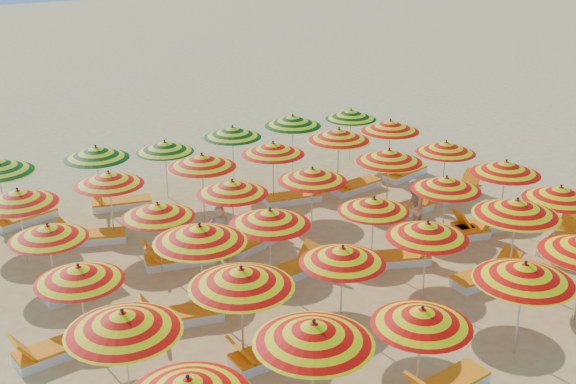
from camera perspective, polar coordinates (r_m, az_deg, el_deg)
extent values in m
plane|color=#DFB763|center=(18.25, 0.83, -5.17)|extent=(120.00, 120.00, 0.00)
sphere|color=black|center=(10.65, -7.95, -14.22)|extent=(0.06, 0.06, 0.06)
cylinder|color=silver|center=(12.20, 1.99, -14.48)|extent=(0.04, 0.04, 1.99)
cone|color=#F86F00|center=(11.72, 2.04, -11.06)|extent=(2.31, 2.31, 0.38)
sphere|color=black|center=(11.60, 2.06, -10.15)|extent=(0.07, 0.07, 0.07)
cylinder|color=silver|center=(13.13, 10.31, -12.55)|extent=(0.03, 0.03, 1.77)
cone|color=#F86F00|center=(12.73, 10.54, -9.68)|extent=(2.14, 2.14, 0.34)
sphere|color=black|center=(12.63, 10.60, -8.93)|extent=(0.06, 0.06, 0.06)
cylinder|color=silver|center=(14.72, 17.81, -8.94)|extent=(0.04, 0.04, 1.93)
cone|color=#F86F00|center=(14.33, 18.18, -6.04)|extent=(2.01, 2.01, 0.37)
sphere|color=black|center=(14.24, 18.28, -5.28)|extent=(0.06, 0.06, 0.06)
cylinder|color=silver|center=(12.78, -12.59, -13.25)|extent=(0.04, 0.04, 1.97)
cone|color=#F86F00|center=(12.32, -12.91, -9.96)|extent=(2.36, 2.36, 0.38)
sphere|color=black|center=(12.22, -12.99, -9.09)|extent=(0.07, 0.07, 0.07)
cylinder|color=silver|center=(13.77, -3.63, -9.93)|extent=(0.04, 0.04, 1.99)
cone|color=#F86F00|center=(13.35, -3.71, -6.75)|extent=(2.34, 2.34, 0.38)
sphere|color=black|center=(13.25, -3.74, -5.92)|extent=(0.07, 0.07, 0.07)
cylinder|color=silver|center=(15.00, 4.25, -7.62)|extent=(0.03, 0.03, 1.78)
cone|color=#F86F00|center=(14.65, 4.33, -4.97)|extent=(1.88, 1.88, 0.34)
sphere|color=black|center=(14.56, 4.35, -4.28)|extent=(0.06, 0.06, 0.06)
cylinder|color=silver|center=(16.26, 10.77, -5.49)|extent=(0.03, 0.03, 1.81)
cone|color=#F86F00|center=(15.93, 10.97, -2.96)|extent=(2.39, 2.39, 0.35)
sphere|color=black|center=(15.85, 11.01, -2.31)|extent=(0.06, 0.06, 0.06)
cylinder|color=silver|center=(17.52, 17.32, -3.78)|extent=(0.04, 0.04, 1.99)
cone|color=#F86F00|center=(17.18, 17.63, -1.16)|extent=(2.32, 2.32, 0.38)
sphere|color=black|center=(17.11, 17.71, -0.48)|extent=(0.07, 0.07, 0.07)
cylinder|color=silver|center=(19.17, 20.42, -2.28)|extent=(0.03, 0.03, 1.81)
cone|color=#F86F00|center=(18.89, 20.72, -0.09)|extent=(1.96, 1.96, 0.34)
sphere|color=black|center=(18.83, 20.80, 0.47)|extent=(0.06, 0.06, 0.06)
cylinder|color=silver|center=(14.89, -15.91, -8.79)|extent=(0.03, 0.03, 1.74)
cone|color=#F86F00|center=(14.54, -16.20, -6.22)|extent=(2.02, 2.02, 0.33)
sphere|color=black|center=(14.45, -16.28, -5.55)|extent=(0.06, 0.06, 0.06)
cylinder|color=silver|center=(15.54, -6.85, -6.18)|extent=(0.04, 0.04, 1.99)
cone|color=#F86F00|center=(15.17, -6.99, -3.29)|extent=(2.36, 2.36, 0.38)
sphere|color=black|center=(15.08, -7.03, -2.53)|extent=(0.07, 0.07, 0.07)
cylinder|color=silver|center=(16.51, -1.42, -4.56)|extent=(0.04, 0.04, 1.86)
cone|color=#F86F00|center=(16.18, -1.44, -1.98)|extent=(2.29, 2.29, 0.36)
sphere|color=black|center=(16.10, -1.45, -1.32)|extent=(0.06, 0.06, 0.06)
cylinder|color=silver|center=(17.60, 6.68, -3.25)|extent=(0.03, 0.03, 1.73)
cone|color=#F86F00|center=(17.31, 6.79, -0.99)|extent=(2.02, 2.02, 0.33)
sphere|color=black|center=(17.24, 6.81, -0.41)|extent=(0.06, 0.06, 0.06)
cylinder|color=silver|center=(19.05, 12.22, -1.54)|extent=(0.03, 0.03, 1.80)
cone|color=#F86F00|center=(18.77, 12.40, 0.66)|extent=(2.39, 2.39, 0.34)
sphere|color=black|center=(18.70, 12.45, 1.23)|extent=(0.06, 0.06, 0.06)
cylinder|color=silver|center=(20.43, 16.60, -0.27)|extent=(0.04, 0.04, 1.87)
cone|color=#F86F00|center=(20.16, 16.84, 1.87)|extent=(2.21, 2.21, 0.36)
sphere|color=black|center=(20.10, 16.90, 2.43)|extent=(0.06, 0.06, 0.06)
cylinder|color=silver|center=(16.90, -18.15, -5.32)|extent=(0.03, 0.03, 1.72)
cone|color=#F86F00|center=(16.59, -18.44, -3.01)|extent=(2.26, 2.26, 0.33)
sphere|color=black|center=(16.52, -18.52, -2.41)|extent=(0.06, 0.06, 0.06)
cylinder|color=silver|center=(17.42, -10.09, -3.71)|extent=(0.03, 0.03, 1.74)
cone|color=#F86F00|center=(17.12, -10.25, -1.43)|extent=(2.00, 2.00, 0.33)
sphere|color=black|center=(17.05, -10.29, -0.84)|extent=(0.06, 0.06, 0.06)
cylinder|color=silver|center=(18.39, -4.36, -1.91)|extent=(0.03, 0.03, 1.82)
cone|color=#F86F00|center=(18.10, -4.43, 0.39)|extent=(2.19, 2.19, 0.35)
sphere|color=black|center=(18.03, -4.45, 0.98)|extent=(0.06, 0.06, 0.06)
cylinder|color=silver|center=(19.18, 1.91, -0.84)|extent=(0.03, 0.03, 1.83)
cone|color=#F86F00|center=(18.89, 1.94, 1.39)|extent=(2.42, 2.42, 0.35)
sphere|color=black|center=(18.83, 1.94, 1.97)|extent=(0.06, 0.06, 0.06)
cylinder|color=silver|center=(20.58, 7.88, 0.66)|extent=(0.04, 0.04, 1.92)
cone|color=#F86F00|center=(20.31, 7.99, 2.86)|extent=(2.27, 2.27, 0.37)
sphere|color=black|center=(20.24, 8.02, 3.42)|extent=(0.06, 0.06, 0.06)
cylinder|color=silver|center=(22.04, 12.22, 1.57)|extent=(0.03, 0.03, 1.78)
cone|color=#F86F00|center=(21.80, 12.37, 3.48)|extent=(2.26, 2.26, 0.34)
sphere|color=black|center=(21.74, 12.41, 3.97)|extent=(0.06, 0.06, 0.06)
cylinder|color=silver|center=(18.72, -20.23, -2.69)|extent=(0.04, 0.04, 1.89)
cone|color=#F86F00|center=(18.42, -20.55, -0.36)|extent=(2.06, 2.06, 0.36)
sphere|color=black|center=(18.35, -20.63, 0.25)|extent=(0.06, 0.06, 0.06)
cylinder|color=silver|center=(19.50, -13.78, -1.12)|extent=(0.03, 0.03, 1.81)
cone|color=#F86F00|center=(19.22, -13.99, 1.05)|extent=(1.88, 1.88, 0.35)
sphere|color=black|center=(19.16, -14.04, 1.61)|extent=(0.06, 0.06, 0.06)
cylinder|color=silver|center=(20.07, -6.71, 0.21)|extent=(0.04, 0.04, 1.93)
cone|color=#F86F00|center=(19.79, -6.81, 2.47)|extent=(2.14, 2.14, 0.37)
sphere|color=black|center=(19.73, -6.84, 3.05)|extent=(0.06, 0.06, 0.06)
cylinder|color=silver|center=(21.20, -1.18, 1.40)|extent=(0.04, 0.04, 1.86)
cone|color=#F86F00|center=(20.94, -1.20, 3.47)|extent=(2.08, 2.08, 0.35)
sphere|color=black|center=(20.88, -1.20, 4.00)|extent=(0.06, 0.06, 0.06)
cylinder|color=silver|center=(22.21, 3.98, 2.44)|extent=(0.04, 0.04, 1.97)
cone|color=#F86F00|center=(21.95, 4.04, 4.55)|extent=(2.05, 2.05, 0.38)
sphere|color=black|center=(21.89, 4.05, 5.09)|extent=(0.07, 0.07, 0.07)
cylinder|color=silver|center=(23.53, 7.98, 3.28)|extent=(0.04, 0.04, 1.90)
cone|color=#F86F00|center=(23.29, 8.09, 5.21)|extent=(2.19, 2.19, 0.36)
sphere|color=black|center=(23.24, 8.11, 5.70)|extent=(0.06, 0.06, 0.06)
cylinder|color=silver|center=(20.94, -21.65, -0.25)|extent=(0.04, 0.04, 1.97)
cylinder|color=silver|center=(21.48, -14.73, 0.97)|extent=(0.04, 0.04, 1.88)
cone|color=#788204|center=(21.22, -14.93, 3.04)|extent=(2.16, 2.16, 0.36)
sphere|color=black|center=(21.16, -14.98, 3.57)|extent=(0.06, 0.06, 0.06)
cylinder|color=silver|center=(22.04, -9.59, 1.70)|extent=(0.03, 0.03, 1.73)
cone|color=#788204|center=(21.80, -9.71, 3.55)|extent=(1.95, 1.95, 0.33)
sphere|color=black|center=(21.75, -9.74, 4.03)|extent=(0.06, 0.06, 0.06)
cylinder|color=silver|center=(22.96, -4.36, 2.87)|extent=(0.03, 0.03, 1.83)
cone|color=#788204|center=(22.72, -4.41, 4.76)|extent=(2.34, 2.34, 0.35)
sphere|color=black|center=(22.67, -4.43, 5.25)|extent=(0.06, 0.06, 0.06)
cylinder|color=silver|center=(23.89, 0.37, 3.76)|extent=(0.04, 0.04, 1.90)
cone|color=#788204|center=(23.66, 0.38, 5.66)|extent=(2.32, 2.32, 0.36)
sphere|color=black|center=(23.60, 0.38, 6.14)|extent=(0.06, 0.06, 0.06)
cylinder|color=silver|center=(25.22, 4.94, 4.46)|extent=(0.03, 0.03, 1.76)
cone|color=#788204|center=(25.02, 4.99, 6.14)|extent=(2.19, 2.19, 0.34)
sphere|color=black|center=(24.97, 5.01, 6.56)|extent=(0.06, 0.06, 0.06)
cube|color=orange|center=(13.70, 12.53, -14.48)|extent=(1.75, 0.74, 0.06)
cube|color=white|center=(14.34, -1.21, -12.73)|extent=(1.71, 0.62, 0.20)
cube|color=orange|center=(14.27, -1.22, -12.29)|extent=(1.71, 0.62, 0.06)
cube|color=orange|center=(13.86, -3.74, -12.38)|extent=(0.38, 0.59, 0.48)
cube|color=white|center=(17.64, 15.31, -6.61)|extent=(1.73, 0.66, 0.20)
cube|color=orange|center=(17.58, 15.35, -6.24)|extent=(1.73, 0.66, 0.06)
cube|color=orange|center=(17.95, 17.04, -5.06)|extent=(0.39, 0.60, 0.48)
cube|color=white|center=(20.01, 20.66, -3.85)|extent=(1.80, 1.08, 0.20)
cube|color=orange|center=(19.96, 20.71, -3.51)|extent=(1.80, 1.08, 0.06)
cube|color=orange|center=(20.49, 21.48, -2.31)|extent=(0.53, 0.66, 0.48)
cube|color=white|center=(15.14, -17.59, -11.86)|extent=(1.76, 0.78, 0.20)
cube|color=orange|center=(15.07, -17.64, -11.44)|extent=(1.76, 0.78, 0.06)
cube|color=orange|center=(14.78, -20.29, -11.47)|extent=(0.43, 0.62, 0.48)
cube|color=white|center=(15.67, -8.31, -9.77)|extent=(1.79, 0.97, 0.20)
cube|color=orange|center=(15.60, -8.34, -9.36)|extent=(1.79, 0.97, 0.06)
cube|color=orange|center=(15.42, -10.97, -9.00)|extent=(0.49, 0.65, 0.48)
cube|color=white|center=(17.23, -0.01, -6.49)|extent=(1.77, 0.84, 0.20)
cube|color=orange|center=(17.17, -0.01, -6.11)|extent=(1.77, 0.84, 0.06)
cube|color=orange|center=(17.49, 1.73, -4.78)|extent=(0.45, 0.63, 0.48)
cube|color=white|center=(18.09, 8.42, -5.32)|extent=(1.79, 1.19, 0.20)
cube|color=orange|center=(18.03, 8.45, -4.95)|extent=(1.79, 1.19, 0.06)
cube|color=orange|center=(18.15, 10.60, -4.14)|extent=(0.56, 0.68, 0.48)
cube|color=white|center=(19.73, 13.19, -3.35)|extent=(1.79, 1.00, 0.20)
cube|color=orange|center=(19.68, 13.22, -3.00)|extent=(1.79, 1.00, 0.06)
cube|color=orange|center=(19.93, 15.03, -2.16)|extent=(0.50, 0.65, 0.48)
cube|color=white|center=(20.42, 15.11, -2.67)|extent=(1.78, 0.91, 0.20)
cube|color=orange|center=(20.37, 15.15, -2.34)|extent=(1.78, 0.91, 0.06)
cube|color=orange|center=(19.91, 13.55, -2.05)|extent=(0.47, 0.64, 0.48)
cube|color=white|center=(17.19, -15.94, -7.45)|extent=(1.74, 0.73, 0.20)
cube|color=orange|center=(17.13, -15.98, -7.07)|extent=(1.74, 0.73, 0.06)
cube|color=orange|center=(16.84, -18.27, -7.00)|extent=(0.41, 0.61, 0.48)
cube|color=white|center=(18.06, -8.51, -5.37)|extent=(1.79, 0.95, 0.20)
cube|color=orange|center=(18.01, -8.54, -5.00)|extent=(1.79, 0.95, 0.06)
cube|color=orange|center=(17.83, -10.79, -4.64)|extent=(0.49, 0.65, 0.48)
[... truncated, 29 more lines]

